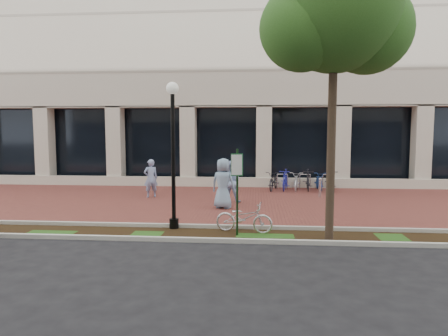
# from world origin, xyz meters

# --- Properties ---
(ground) EXTENTS (120.00, 120.00, 0.00)m
(ground) POSITION_xyz_m (0.00, 0.00, 0.00)
(ground) COLOR black
(ground) RESTS_ON ground
(brick_plaza) EXTENTS (40.00, 9.00, 0.01)m
(brick_plaza) POSITION_xyz_m (0.00, 0.00, 0.01)
(brick_plaza) COLOR brown
(brick_plaza) RESTS_ON ground
(planting_strip) EXTENTS (40.00, 1.50, 0.01)m
(planting_strip) POSITION_xyz_m (0.00, -5.25, 0.01)
(planting_strip) COLOR black
(planting_strip) RESTS_ON ground
(curb_plaza_side) EXTENTS (40.00, 0.12, 0.12)m
(curb_plaza_side) POSITION_xyz_m (0.00, -4.50, 0.06)
(curb_plaza_side) COLOR beige
(curb_plaza_side) RESTS_ON ground
(curb_street_side) EXTENTS (40.00, 0.12, 0.12)m
(curb_street_side) POSITION_xyz_m (0.00, -6.00, 0.06)
(curb_street_side) COLOR beige
(curb_street_side) RESTS_ON ground
(near_office_building) EXTENTS (40.00, 12.12, 16.00)m
(near_office_building) POSITION_xyz_m (0.00, 10.47, 10.05)
(near_office_building) COLOR beige
(near_office_building) RESTS_ON ground
(parking_sign) EXTENTS (0.34, 0.07, 2.44)m
(parking_sign) POSITION_xyz_m (1.11, -5.28, 1.55)
(parking_sign) COLOR #123313
(parking_sign) RESTS_ON ground
(lamppost) EXTENTS (0.36, 0.36, 4.34)m
(lamppost) POSITION_xyz_m (-0.82, -4.60, 2.45)
(lamppost) COLOR black
(lamppost) RESTS_ON ground
(street_tree) EXTENTS (3.99, 3.33, 7.73)m
(street_tree) POSITION_xyz_m (3.64, -5.52, 5.85)
(street_tree) COLOR #4C3A2B
(street_tree) RESTS_ON ground
(locked_bicycle) EXTENTS (1.74, 0.89, 0.87)m
(locked_bicycle) POSITION_xyz_m (1.29, -4.89, 0.44)
(locked_bicycle) COLOR silver
(locked_bicycle) RESTS_ON ground
(pedestrian_left) EXTENTS (0.73, 0.64, 1.69)m
(pedestrian_left) POSITION_xyz_m (-3.01, 0.91, 0.84)
(pedestrian_left) COLOR #8599C6
(pedestrian_left) RESTS_ON ground
(pedestrian_mid) EXTENTS (0.92, 0.76, 1.72)m
(pedestrian_mid) POSITION_xyz_m (0.59, -0.02, 0.86)
(pedestrian_mid) COLOR #91ABD9
(pedestrian_mid) RESTS_ON ground
(pedestrian_right) EXTENTS (1.07, 0.86, 1.90)m
(pedestrian_right) POSITION_xyz_m (0.39, -1.37, 0.95)
(pedestrian_right) COLOR #7F9FBD
(pedestrian_right) RESTS_ON ground
(bollard) EXTENTS (0.12, 0.12, 0.88)m
(bollard) POSITION_xyz_m (4.41, 1.41, 0.45)
(bollard) COLOR #BAB9BE
(bollard) RESTS_ON ground
(bike_rack_cluster) EXTENTS (3.53, 1.89, 1.05)m
(bike_rack_cluster) POSITION_xyz_m (3.85, 3.46, 0.50)
(bike_rack_cluster) COLOR black
(bike_rack_cluster) RESTS_ON ground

